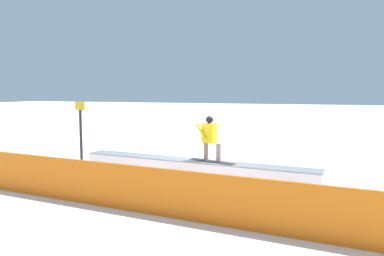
% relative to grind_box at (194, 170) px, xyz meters
% --- Properties ---
extents(ground_plane, '(120.00, 120.00, 0.00)m').
position_rel_grind_box_xyz_m(ground_plane, '(0.00, 0.00, -0.25)').
color(ground_plane, white).
extents(grind_box, '(7.60, 1.51, 0.55)m').
position_rel_grind_box_xyz_m(grind_box, '(0.00, 0.00, 0.00)').
color(grind_box, white).
rests_on(grind_box, ground_plane).
extents(snowboarder, '(1.53, 0.77, 1.36)m').
position_rel_grind_box_xyz_m(snowboarder, '(-0.53, 0.04, 1.03)').
color(snowboarder, '#27242E').
rests_on(snowboarder, grind_box).
extents(safety_fence, '(11.07, 1.31, 1.04)m').
position_rel_grind_box_xyz_m(safety_fence, '(0.00, 3.49, 0.27)').
color(safety_fence, orange).
rests_on(safety_fence, ground_plane).
extents(trail_marker, '(0.40, 0.10, 2.25)m').
position_rel_grind_box_xyz_m(trail_marker, '(4.58, -0.76, 0.95)').
color(trail_marker, '#262628').
rests_on(trail_marker, ground_plane).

